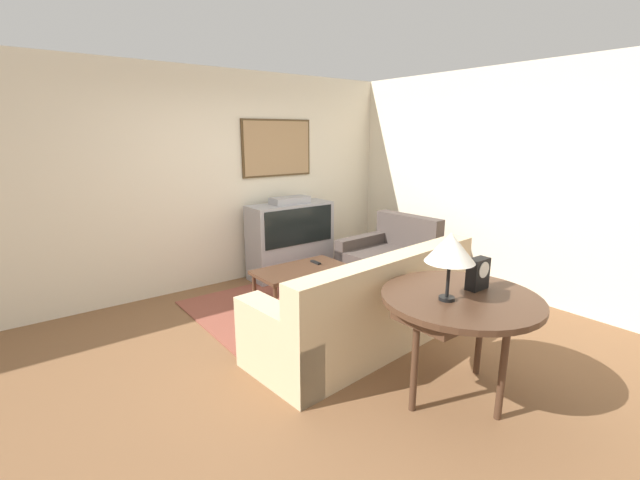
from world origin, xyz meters
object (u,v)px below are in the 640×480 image
at_px(armchair, 390,262).
at_px(coffee_table, 300,272).
at_px(console_table, 461,304).
at_px(mantel_clock, 478,274).
at_px(table_lamp, 450,248).
at_px(couch, 368,311).
at_px(tv, 291,239).

bearing_deg(armchair, coffee_table, -96.38).
height_order(console_table, mantel_clock, mantel_clock).
distance_m(coffee_table, table_lamp, 2.26).
bearing_deg(couch, tv, -109.21).
bearing_deg(console_table, table_lamp, 174.93).
bearing_deg(mantel_clock, console_table, -176.53).
relative_size(table_lamp, mantel_clock, 2.03).
bearing_deg(couch, armchair, -147.77).
bearing_deg(table_lamp, console_table, -5.07).
bearing_deg(table_lamp, mantel_clock, -0.17).
relative_size(couch, mantel_clock, 9.71).
relative_size(couch, coffee_table, 2.20).
height_order(couch, table_lamp, table_lamp).
bearing_deg(armchair, table_lamp, -41.30).
relative_size(console_table, mantel_clock, 4.79).
xyz_separation_m(console_table, mantel_clock, (0.21, 0.01, 0.19)).
relative_size(coffee_table, console_table, 0.92).
xyz_separation_m(tv, table_lamp, (-0.73, -3.08, 0.65)).
xyz_separation_m(couch, armchair, (1.41, 1.06, -0.04)).
bearing_deg(coffee_table, table_lamp, -96.04).
bearing_deg(console_table, couch, 87.99).
distance_m(armchair, mantel_clock, 2.47).
bearing_deg(console_table, armchair, 54.76).
xyz_separation_m(armchair, table_lamp, (-1.60, -2.04, 0.89)).
height_order(couch, coffee_table, couch).
bearing_deg(couch, table_lamp, 74.37).
xyz_separation_m(console_table, table_lamp, (-0.15, 0.01, 0.44)).
height_order(tv, console_table, tv).
xyz_separation_m(couch, table_lamp, (-0.19, -0.97, 0.85)).
bearing_deg(mantel_clock, armchair, 58.65).
distance_m(tv, couch, 2.19).
bearing_deg(mantel_clock, table_lamp, 179.83).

